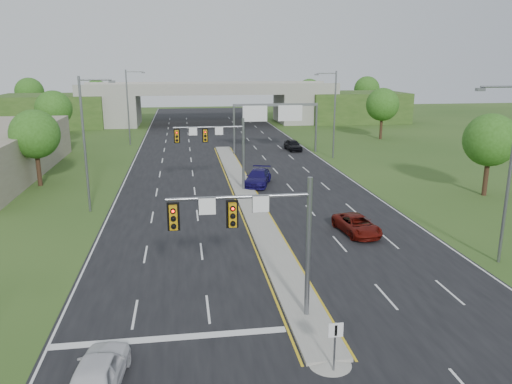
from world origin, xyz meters
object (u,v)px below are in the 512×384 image
object	(u,v)px
car_far_a	(357,225)
car_far_c	(293,145)
keep_right_sign	(335,339)
car_white	(98,372)
overpass	(210,106)
car_far_b	(258,177)
sign_gantry	(275,114)
signal_mast_far	(219,143)
signal_mast_near	(261,228)

from	to	relation	value
car_far_a	car_far_c	xyz separation A→B (m)	(3.07, 35.13, 0.10)
keep_right_sign	car_white	bearing A→B (deg)	178.54
overpass	car_far_b	world-z (taller)	overpass
car_far_b	car_far_c	xyz separation A→B (m)	(7.94, 19.54, -0.02)
car_white	sign_gantry	bearing A→B (deg)	-102.13
signal_mast_far	car_far_a	size ratio (longest dim) A/B	1.48
car_far_a	car_far_c	bearing A→B (deg)	77.89
car_far_c	car_white	bearing A→B (deg)	-114.32
signal_mast_far	keep_right_sign	distance (m)	29.71
signal_mast_far	car_far_b	distance (m)	5.94
car_white	car_far_c	bearing A→B (deg)	-104.59
car_far_b	signal_mast_far	bearing A→B (deg)	-134.79
car_white	car_far_c	xyz separation A→B (m)	(18.75, 50.80, -0.00)
signal_mast_far	car_white	distance (m)	30.27
sign_gantry	car_far_c	size ratio (longest dim) A/B	2.61
signal_mast_near	car_white	bearing A→B (deg)	-148.35
car_far_a	car_far_b	xyz separation A→B (m)	(-4.87, 15.59, 0.12)
car_white	car_far_c	distance (m)	54.15
car_white	keep_right_sign	bearing A→B (deg)	-175.79
overpass	car_far_a	bearing A→B (deg)	-84.53
signal_mast_near	car_far_c	xyz separation A→B (m)	(11.90, 46.58, -3.95)
car_far_a	car_far_c	distance (m)	35.26
keep_right_sign	car_far_a	world-z (taller)	keep_right_sign
car_far_a	signal_mast_far	bearing A→B (deg)	115.99
sign_gantry	car_far_b	distance (m)	19.15
car_far_a	car_far_c	size ratio (longest dim) A/B	1.06
car_white	car_far_a	xyz separation A→B (m)	(15.68, 15.68, -0.10)
car_far_c	sign_gantry	bearing A→B (deg)	-155.85
signal_mast_near	car_far_b	world-z (taller)	signal_mast_near
keep_right_sign	sign_gantry	xyz separation A→B (m)	(6.68, 49.45, 3.72)
signal_mast_near	car_far_b	distance (m)	27.61
signal_mast_near	car_far_c	distance (m)	48.24
overpass	sign_gantry	bearing A→B (deg)	-79.21
car_far_a	keep_right_sign	bearing A→B (deg)	-119.55
signal_mast_near	car_far_b	bearing A→B (deg)	81.66
signal_mast_far	car_far_b	size ratio (longest dim) A/B	1.31
signal_mast_near	overpass	bearing A→B (deg)	88.38
signal_mast_near	car_far_b	xyz separation A→B (m)	(3.97, 27.04, -3.93)
keep_right_sign	car_far_b	size ratio (longest dim) A/B	0.41
keep_right_sign	car_far_c	size ratio (longest dim) A/B	0.50
signal_mast_far	car_white	xyz separation A→B (m)	(-6.85, -29.22, -3.95)
car_far_a	car_far_b	distance (m)	16.33
sign_gantry	overpass	distance (m)	35.75
signal_mast_far	signal_mast_near	bearing A→B (deg)	-90.00
signal_mast_far	sign_gantry	distance (m)	21.91
signal_mast_near	overpass	world-z (taller)	overpass
overpass	car_far_c	xyz separation A→B (m)	(9.64, -33.49, -2.78)
overpass	car_white	bearing A→B (deg)	-96.17
signal_mast_far	car_far_c	xyz separation A→B (m)	(11.90, 21.58, -3.95)
overpass	signal_mast_near	bearing A→B (deg)	-91.62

